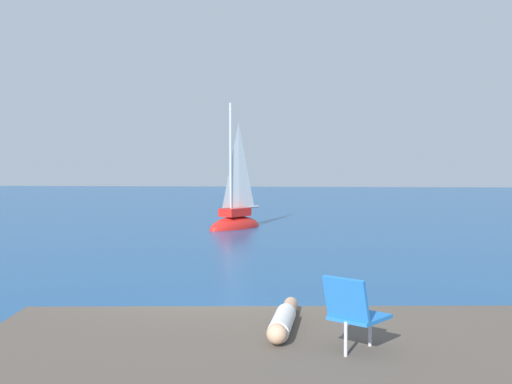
{
  "coord_description": "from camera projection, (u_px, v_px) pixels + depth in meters",
  "views": [
    {
      "loc": [
        1.73,
        -10.0,
        2.93
      ],
      "look_at": [
        -0.66,
        14.68,
        1.91
      ],
      "focal_mm": 43.02,
      "sensor_mm": 36.0,
      "label": 1
    }
  ],
  "objects": [
    {
      "name": "boulder_inland",
      "position": [
        143.0,
        382.0,
        8.32
      ],
      "size": [
        1.2,
        1.35,
        0.78
      ],
      "primitive_type": "cube",
      "rotation": [
        0.05,
        0.2,
        2.05
      ],
      "color": "#51443D",
      "rests_on": "ground"
    },
    {
      "name": "sailboat_near",
      "position": [
        235.0,
        221.0,
        29.11
      ],
      "size": [
        2.8,
        3.51,
        6.5
      ],
      "rotation": [
        0.0,
        0.0,
        4.15
      ],
      "color": "red",
      "rests_on": "ground"
    },
    {
      "name": "person_sunbather",
      "position": [
        283.0,
        320.0,
        7.11
      ],
      "size": [
        0.29,
        1.76,
        0.25
      ],
      "rotation": [
        0.0,
        0.0,
        1.52
      ],
      "color": "white",
      "rests_on": "shore_ledge"
    },
    {
      "name": "ground_plane",
      "position": [
        211.0,
        342.0,
        10.23
      ],
      "size": [
        160.0,
        160.0,
        0.0
      ],
      "primitive_type": "plane",
      "color": "navy"
    },
    {
      "name": "boulder_seaward",
      "position": [
        286.0,
        384.0,
        8.24
      ],
      "size": [
        1.84,
        1.95,
        0.99
      ],
      "primitive_type": "cube",
      "rotation": [
        -0.11,
        0.02,
        1.09
      ],
      "color": "brown",
      "rests_on": "ground"
    },
    {
      "name": "beach_chair",
      "position": [
        354.0,
        310.0,
        6.21
      ],
      "size": [
        0.74,
        0.76,
        0.8
      ],
      "rotation": [
        0.0,
        0.0,
        0.95
      ],
      "color": "blue",
      "rests_on": "shore_ledge"
    }
  ]
}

